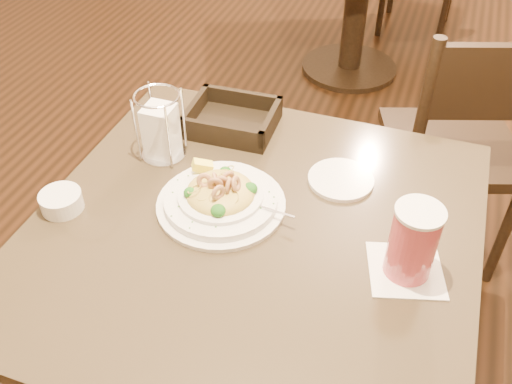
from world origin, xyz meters
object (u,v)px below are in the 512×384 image
(main_table, at_px, (253,301))
(napkin_caddy, at_px, (161,130))
(butter_ramekin, at_px, (61,201))
(dining_chair_near, at_px, (459,145))
(pasta_bowl, at_px, (221,197))
(side_plate, at_px, (341,180))
(drink_glass, at_px, (413,243))
(bread_basket, at_px, (232,120))

(main_table, xyz_separation_m, napkin_caddy, (-0.28, 0.16, 0.31))
(main_table, xyz_separation_m, butter_ramekin, (-0.40, -0.08, 0.26))
(dining_chair_near, bearing_deg, pasta_bowl, 39.06)
(dining_chair_near, height_order, side_plate, dining_chair_near)
(side_plate, xyz_separation_m, butter_ramekin, (-0.54, -0.28, 0.01))
(main_table, xyz_separation_m, side_plate, (0.14, 0.20, 0.25))
(drink_glass, bearing_deg, main_table, 177.41)
(drink_glass, relative_size, side_plate, 1.16)
(main_table, bearing_deg, napkin_caddy, 150.07)
(main_table, distance_m, drink_glass, 0.45)
(drink_glass, xyz_separation_m, butter_ramekin, (-0.71, -0.06, -0.06))
(bread_basket, relative_size, side_plate, 1.48)
(drink_glass, bearing_deg, bread_basket, 145.13)
(pasta_bowl, xyz_separation_m, butter_ramekin, (-0.31, -0.12, -0.01))
(napkin_caddy, bearing_deg, dining_chair_near, 43.73)
(butter_ramekin, bearing_deg, main_table, 11.05)
(drink_glass, relative_size, napkin_caddy, 1.03)
(drink_glass, relative_size, butter_ramekin, 1.92)
(bread_basket, bearing_deg, main_table, -62.33)
(drink_glass, bearing_deg, napkin_caddy, 163.49)
(butter_ramekin, bearing_deg, side_plate, 27.74)
(main_table, xyz_separation_m, drink_glass, (0.31, -0.01, 0.32))
(napkin_caddy, bearing_deg, pasta_bowl, -32.10)
(side_plate, distance_m, butter_ramekin, 0.61)
(pasta_bowl, relative_size, side_plate, 2.07)
(dining_chair_near, bearing_deg, bread_basket, 22.27)
(pasta_bowl, bearing_deg, dining_chair_near, 57.75)
(bread_basket, height_order, side_plate, bread_basket)
(main_table, relative_size, butter_ramekin, 10.15)
(pasta_bowl, bearing_deg, bread_basket, 106.34)
(dining_chair_near, distance_m, napkin_caddy, 1.01)
(main_table, xyz_separation_m, pasta_bowl, (-0.09, 0.04, 0.27))
(drink_glass, height_order, side_plate, drink_glass)
(napkin_caddy, bearing_deg, side_plate, 5.82)
(bread_basket, relative_size, napkin_caddy, 1.32)
(pasta_bowl, xyz_separation_m, side_plate, (0.22, 0.17, -0.02))
(napkin_caddy, xyz_separation_m, side_plate, (0.42, 0.04, -0.07))
(dining_chair_near, xyz_separation_m, pasta_bowl, (-0.49, -0.78, 0.29))
(main_table, bearing_deg, pasta_bowl, 155.42)
(main_table, relative_size, side_plate, 6.10)
(dining_chair_near, relative_size, bread_basket, 4.25)
(dining_chair_near, relative_size, drink_glass, 5.45)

